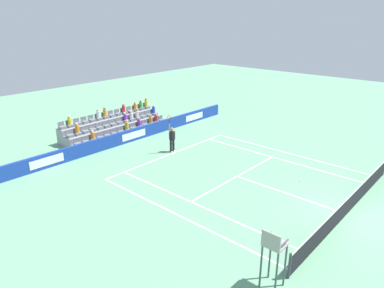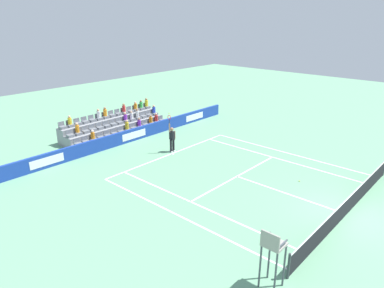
{
  "view_description": "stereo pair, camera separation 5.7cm",
  "coord_description": "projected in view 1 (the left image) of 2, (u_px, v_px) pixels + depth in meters",
  "views": [
    {
      "loc": [
        16.07,
        4.37,
        8.99
      ],
      "look_at": [
        -0.16,
        -10.14,
        1.1
      ],
      "focal_mm": 33.18,
      "sensor_mm": 36.0,
      "label": 1
    },
    {
      "loc": [
        16.03,
        4.41,
        8.99
      ],
      "look_at": [
        -0.16,
        -10.14,
        1.1
      ],
      "focal_mm": 33.18,
      "sensor_mm": 36.0,
      "label": 2
    }
  ],
  "objects": [
    {
      "name": "tennis_player",
      "position": [
        172.0,
        138.0,
        24.55
      ],
      "size": [
        0.53,
        0.37,
        2.85
      ],
      "color": "black",
      "rests_on": "ground"
    },
    {
      "name": "line_doubles_sideline_left",
      "position": [
        179.0,
        215.0,
        16.94
      ],
      "size": [
        0.1,
        11.89,
        0.01
      ],
      "primitive_type": "cube",
      "color": "white",
      "rests_on": "ground"
    },
    {
      "name": "umpire_chair",
      "position": [
        273.0,
        251.0,
        11.97
      ],
      "size": [
        0.7,
        0.7,
        2.34
      ],
      "color": "#474C54",
      "rests_on": "ground"
    },
    {
      "name": "line_singles_sideline_right",
      "position": [
        278.0,
        159.0,
        23.67
      ],
      "size": [
        0.1,
        11.89,
        0.01
      ],
      "primitive_type": "cube",
      "color": "white",
      "rests_on": "ground"
    },
    {
      "name": "line_doubles_sideline_right",
      "position": [
        288.0,
        153.0,
        24.63
      ],
      "size": [
        0.1,
        11.89,
        0.01
      ],
      "primitive_type": "cube",
      "color": "white",
      "rests_on": "ground"
    },
    {
      "name": "line_service",
      "position": [
        237.0,
        176.0,
        21.07
      ],
      "size": [
        8.23,
        0.1,
        0.01
      ],
      "primitive_type": "cube",
      "color": "white",
      "rests_on": "ground"
    },
    {
      "name": "tennis_net",
      "position": [
        348.0,
        205.0,
        16.89
      ],
      "size": [
        11.97,
        0.1,
        1.07
      ],
      "color": "#33383D",
      "rests_on": "ground"
    },
    {
      "name": "line_singles_sideline_left",
      "position": [
        198.0,
        205.0,
        17.9
      ],
      "size": [
        0.1,
        11.89,
        0.01
      ],
      "primitive_type": "cube",
      "color": "white",
      "rests_on": "ground"
    },
    {
      "name": "sponsor_barrier",
      "position": [
        133.0,
        135.0,
        26.93
      ],
      "size": [
        20.78,
        0.22,
        0.95
      ],
      "color": "#193899",
      "rests_on": "ground"
    },
    {
      "name": "stadium_stand",
      "position": [
        115.0,
        128.0,
        28.38
      ],
      "size": [
        8.68,
        2.85,
        2.19
      ],
      "color": "gray",
      "rests_on": "ground"
    },
    {
      "name": "line_centre_service",
      "position": [
        286.0,
        193.0,
        19.07
      ],
      "size": [
        0.1,
        6.4,
        0.01
      ],
      "primitive_type": "cube",
      "color": "white",
      "rests_on": "ground"
    },
    {
      "name": "ground_plane",
      "position": [
        347.0,
        214.0,
        17.06
      ],
      "size": [
        80.0,
        80.0,
        0.0
      ],
      "primitive_type": "plane",
      "color": "#669E77"
    },
    {
      "name": "loose_tennis_ball",
      "position": [
        299.0,
        181.0,
        20.42
      ],
      "size": [
        0.07,
        0.07,
        0.07
      ],
      "primitive_type": "sphere",
      "color": "#D1E533",
      "rests_on": "ground"
    },
    {
      "name": "line_centre_mark",
      "position": [
        173.0,
        154.0,
        24.45
      ],
      "size": [
        0.1,
        0.2,
        0.01
      ],
      "primitive_type": "cube",
      "color": "white",
      "rests_on": "ground"
    },
    {
      "name": "line_baseline",
      "position": [
        172.0,
        154.0,
        24.51
      ],
      "size": [
        10.97,
        0.1,
        0.01
      ],
      "primitive_type": "cube",
      "color": "white",
      "rests_on": "ground"
    }
  ]
}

